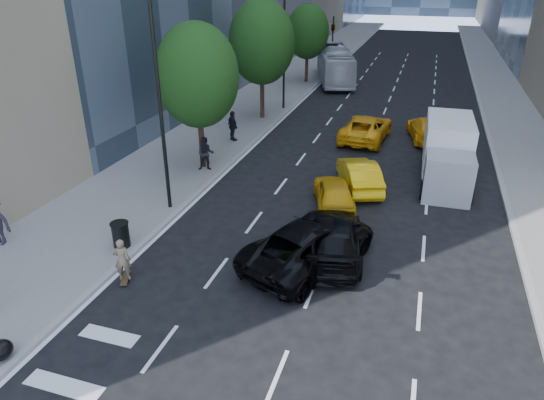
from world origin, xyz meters
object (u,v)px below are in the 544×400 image
(black_sedan_lincoln, at_px, (310,243))
(black_sedan_mercedes, at_px, (333,237))
(skateboarder, at_px, (123,262))
(city_bus, at_px, (335,65))
(box_truck, at_px, (448,152))
(trash_can, at_px, (121,235))

(black_sedan_lincoln, relative_size, black_sedan_mercedes, 1.13)
(skateboarder, xyz_separation_m, city_bus, (0.51, 34.94, 0.80))
(black_sedan_lincoln, relative_size, box_truck, 0.92)
(box_truck, distance_m, trash_can, 16.11)
(city_bus, distance_m, trash_can, 33.19)
(skateboarder, distance_m, city_bus, 34.95)
(skateboarder, xyz_separation_m, box_truck, (10.54, 12.72, 0.74))
(black_sedan_mercedes, height_order, box_truck, box_truck)
(box_truck, bearing_deg, black_sedan_lincoln, -117.58)
(black_sedan_lincoln, xyz_separation_m, city_bus, (-5.30, 31.81, 0.77))
(black_sedan_mercedes, xyz_separation_m, trash_can, (-7.80, -2.10, -0.11))
(black_sedan_mercedes, height_order, trash_can, black_sedan_mercedes)
(trash_can, bearing_deg, skateboarder, -54.62)
(city_bus, relative_size, trash_can, 11.74)
(skateboarder, bearing_deg, black_sedan_mercedes, -172.81)
(black_sedan_lincoln, bearing_deg, skateboarder, 51.47)
(skateboarder, distance_m, trash_can, 2.23)
(city_bus, height_order, trash_can, city_bus)
(box_truck, relative_size, trash_can, 6.54)
(black_sedan_mercedes, xyz_separation_m, box_truck, (4.02, 8.81, 0.78))
(city_bus, bearing_deg, skateboarder, -106.97)
(black_sedan_mercedes, distance_m, city_bus, 31.62)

